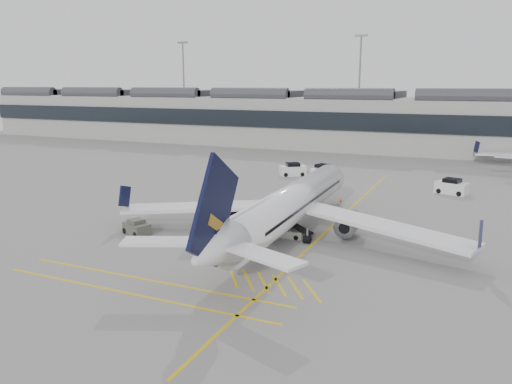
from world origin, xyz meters
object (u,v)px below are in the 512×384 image
at_px(airliner_main, 289,206).
at_px(pushback_tug, 137,228).
at_px(ramp_agent_a, 249,218).
at_px(belt_loader, 284,230).
at_px(baggage_cart_a, 286,220).
at_px(ramp_agent_b, 266,213).

distance_m(airliner_main, pushback_tug, 14.47).
xyz_separation_m(airliner_main, pushback_tug, (-13.17, -5.58, -2.19)).
distance_m(airliner_main, ramp_agent_a, 5.07).
relative_size(belt_loader, baggage_cart_a, 2.14).
xyz_separation_m(airliner_main, ramp_agent_a, (-4.57, 1.00, -1.96)).
relative_size(baggage_cart_a, ramp_agent_b, 1.13).
height_order(airliner_main, belt_loader, airliner_main).
relative_size(belt_loader, ramp_agent_b, 2.42).
relative_size(ramp_agent_a, pushback_tug, 0.58).
relative_size(ramp_agent_b, pushback_tug, 0.62).
distance_m(ramp_agent_a, ramp_agent_b, 2.69).
bearing_deg(ramp_agent_a, ramp_agent_b, 17.38).
xyz_separation_m(baggage_cart_a, pushback_tug, (-12.28, -7.02, -0.31)).
relative_size(baggage_cart_a, pushback_tug, 0.70).
bearing_deg(baggage_cart_a, ramp_agent_b, 165.30).
xyz_separation_m(baggage_cart_a, ramp_agent_a, (-3.68, -0.44, -0.09)).
distance_m(airliner_main, baggage_cart_a, 2.53).
bearing_deg(ramp_agent_a, airliner_main, -68.74).
bearing_deg(belt_loader, airliner_main, 51.09).
bearing_deg(ramp_agent_b, belt_loader, 94.06).
distance_m(airliner_main, ramp_agent_b, 5.57).
distance_m(belt_loader, ramp_agent_a, 4.46).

